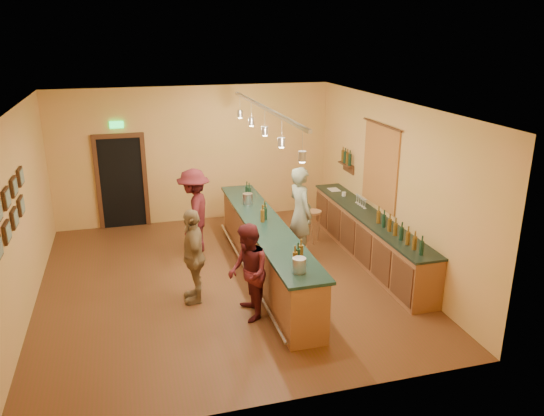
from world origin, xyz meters
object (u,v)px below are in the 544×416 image
object	(u,v)px
back_counter	(369,237)
customer_a	(248,272)
customer_c	(194,212)
customer_b	(193,256)
bar_stool	(313,217)
tasting_bar	(265,246)
bartender	(301,213)

from	to	relation	value
back_counter	customer_a	xyz separation A→B (m)	(-2.83, -1.55, 0.30)
back_counter	customer_c	distance (m)	3.54
customer_b	back_counter	bearing A→B (deg)	105.73
customer_a	bar_stool	world-z (taller)	customer_a
customer_a	tasting_bar	bearing A→B (deg)	156.72
customer_a	customer_c	size ratio (longest dim) A/B	0.88
tasting_bar	customer_c	size ratio (longest dim) A/B	2.85
bartender	customer_c	distance (m)	2.15
bartender	customer_b	xyz separation A→B (m)	(-2.29, -1.22, -0.12)
tasting_bar	bartender	bearing A→B (deg)	36.21
back_counter	customer_c	xyz separation A→B (m)	(-3.28, 1.26, 0.41)
bar_stool	customer_c	bearing A→B (deg)	177.72
back_counter	customer_a	bearing A→B (deg)	-151.18
tasting_bar	bar_stool	bearing A→B (deg)	43.20
customer_a	back_counter	bearing A→B (deg)	120.70
back_counter	customer_c	bearing A→B (deg)	159.03
customer_a	customer_b	world-z (taller)	customer_b
customer_b	customer_c	bearing A→B (deg)	175.66
tasting_bar	customer_a	distance (m)	1.53
customer_b	bar_stool	xyz separation A→B (m)	(2.82, 1.91, -0.25)
bartender	customer_a	bearing A→B (deg)	132.30
customer_a	customer_c	world-z (taller)	customer_c
customer_b	customer_c	distance (m)	2.03
customer_c	bar_stool	bearing A→B (deg)	108.53
back_counter	customer_a	size ratio (longest dim) A/B	2.89
bartender	bar_stool	world-z (taller)	bartender
tasting_bar	customer_a	xyz separation A→B (m)	(-0.65, -1.37, 0.18)
bartender	customer_b	bearing A→B (deg)	107.65
tasting_bar	bar_stool	world-z (taller)	tasting_bar
bar_stool	back_counter	bearing A→B (deg)	-56.90
customer_b	customer_c	size ratio (longest dim) A/B	0.92
customer_a	customer_c	distance (m)	2.85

